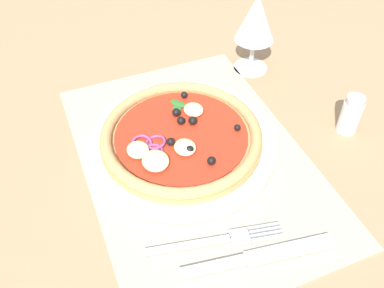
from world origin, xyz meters
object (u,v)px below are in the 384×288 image
object	(u,v)px
knife	(260,256)
pepper_shaker	(351,115)
fork	(222,239)
plate	(181,143)
pizza	(181,136)
wine_glass	(256,19)

from	to	relation	value
knife	pepper_shaker	world-z (taller)	pepper_shaker
fork	pepper_shaker	bearing A→B (deg)	33.84
fork	knife	size ratio (longest dim) A/B	0.90
plate	knife	world-z (taller)	plate
knife	pepper_shaker	bearing A→B (deg)	40.84
plate	pizza	xyz separation A→B (cm)	(0.05, -0.11, 1.60)
pepper_shaker	pizza	bearing A→B (deg)	-103.76
wine_glass	pepper_shaker	xyz separation A→B (cm)	(21.15, 6.45, -7.06)
pepper_shaker	wine_glass	bearing A→B (deg)	-163.05
pepper_shaker	fork	bearing A→B (deg)	-67.57
pizza	fork	bearing A→B (deg)	-4.05
knife	pizza	bearing A→B (deg)	103.77
pizza	wine_glass	bearing A→B (deg)	126.28
fork	pepper_shaker	world-z (taller)	pepper_shaker
plate	knife	bearing A→B (deg)	4.88
pepper_shaker	knife	bearing A→B (deg)	-57.76
plate	pizza	bearing A→B (deg)	-66.96
pizza	knife	bearing A→B (deg)	5.18
fork	pepper_shaker	size ratio (longest dim) A/B	2.68
wine_glass	fork	bearing A→B (deg)	-33.12
fork	pepper_shaker	xyz separation A→B (cm)	(-11.44, 27.71, 2.63)
knife	wine_glass	bearing A→B (deg)	72.38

